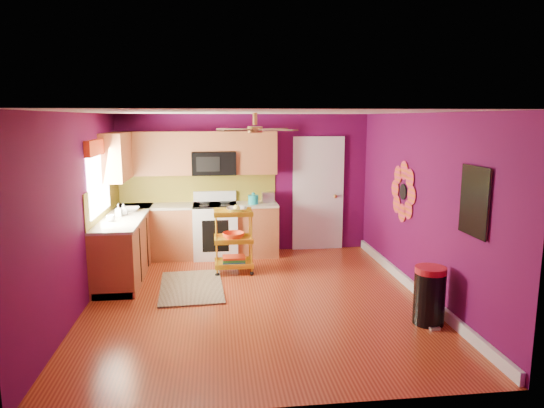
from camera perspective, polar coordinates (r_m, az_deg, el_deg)
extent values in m
plane|color=maroon|center=(6.70, -1.74, -11.17)|extent=(5.00, 5.00, 0.00)
cube|color=#560942|center=(8.82, -3.20, 2.39)|extent=(4.50, 0.04, 2.50)
cube|color=#560942|center=(3.94, 1.37, -7.33)|extent=(4.50, 0.04, 2.50)
cube|color=#560942|center=(6.56, -21.77, -1.00)|extent=(0.04, 5.00, 2.50)
cube|color=#560942|center=(6.92, 17.10, -0.18)|extent=(0.04, 5.00, 2.50)
cube|color=silver|center=(6.25, -1.86, 10.73)|extent=(4.50, 5.00, 0.04)
cube|color=white|center=(7.20, 16.39, -9.46)|extent=(0.05, 4.90, 0.14)
cube|color=brown|center=(7.96, -16.82, -4.76)|extent=(0.60, 2.30, 0.90)
cube|color=brown|center=(8.66, -8.66, -3.24)|extent=(2.80, 0.60, 0.90)
cube|color=beige|center=(7.85, -17.00, -1.44)|extent=(0.63, 2.30, 0.04)
cube|color=beige|center=(8.56, -8.74, -0.18)|extent=(2.80, 0.63, 0.04)
cube|color=black|center=(8.06, -16.68, -7.51)|extent=(0.54, 2.30, 0.10)
cube|color=black|center=(8.76, -8.59, -5.79)|extent=(2.80, 0.54, 0.10)
cube|color=white|center=(8.62, -6.67, -3.19)|extent=(0.76, 0.66, 0.92)
cube|color=black|center=(8.53, -6.73, -0.14)|extent=(0.76, 0.62, 0.03)
cube|color=white|center=(8.78, -6.75, 0.92)|extent=(0.76, 0.06, 0.18)
cube|color=black|center=(8.31, -6.66, -3.76)|extent=(0.45, 0.02, 0.55)
cube|color=brown|center=(8.64, -13.80, 5.79)|extent=(1.32, 0.33, 0.75)
cube|color=brown|center=(8.61, -1.90, 6.06)|extent=(0.72, 0.33, 0.75)
cube|color=brown|center=(8.57, -6.89, 7.34)|extent=(0.76, 0.33, 0.34)
cube|color=brown|center=(8.24, -17.64, 5.41)|extent=(0.33, 1.30, 0.75)
cube|color=black|center=(8.56, -6.84, 4.79)|extent=(0.76, 0.38, 0.40)
cube|color=#6A6717|center=(8.81, -8.73, 1.91)|extent=(2.80, 0.01, 0.51)
cube|color=#6A6717|center=(7.86, -19.18, 0.49)|extent=(0.01, 2.30, 0.51)
cube|color=white|center=(7.52, -19.74, 2.78)|extent=(0.03, 1.20, 1.00)
cube|color=red|center=(7.47, -19.73, 6.36)|extent=(0.08, 1.35, 0.22)
cube|color=white|center=(9.01, 5.42, 1.08)|extent=(0.85, 0.04, 2.05)
cube|color=white|center=(8.99, 5.45, 1.06)|extent=(0.95, 0.02, 2.15)
sphere|color=#BF8C3F|center=(9.03, 7.48, 0.90)|extent=(0.07, 0.07, 0.07)
cylinder|color=black|center=(7.44, 15.16, 1.39)|extent=(0.01, 0.24, 0.24)
cube|color=#189F88|center=(5.63, 22.78, 0.30)|extent=(0.03, 0.52, 0.72)
cube|color=black|center=(5.62, 22.65, 0.30)|extent=(0.01, 0.56, 0.76)
cylinder|color=#BF8C3F|center=(6.45, -2.01, 10.00)|extent=(0.06, 0.06, 0.16)
cylinder|color=#BF8C3F|center=(6.45, -2.00, 8.75)|extent=(0.20, 0.20, 0.08)
cube|color=#4C2D19|center=(6.74, 0.11, 8.82)|extent=(0.47, 0.47, 0.01)
cube|color=#4C2D19|center=(6.70, -4.52, 8.78)|extent=(0.47, 0.47, 0.01)
cube|color=#4C2D19|center=(6.16, -4.32, 8.67)|extent=(0.47, 0.47, 0.01)
cube|color=#4C2D19|center=(6.21, 0.71, 8.71)|extent=(0.47, 0.47, 0.01)
cube|color=#301E10|center=(7.23, -9.45, -9.59)|extent=(0.96, 1.49, 0.02)
cylinder|color=gold|center=(7.51, -6.54, -4.79)|extent=(0.03, 0.03, 0.93)
cylinder|color=gold|center=(7.53, -2.42, -4.68)|extent=(0.03, 0.03, 0.93)
cylinder|color=gold|center=(7.87, -6.57, -4.09)|extent=(0.03, 0.03, 0.93)
cylinder|color=gold|center=(7.89, -2.65, -3.99)|extent=(0.03, 0.03, 0.93)
sphere|color=black|center=(7.64, -6.46, -8.25)|extent=(0.07, 0.07, 0.07)
sphere|color=black|center=(7.66, -2.40, -8.14)|extent=(0.07, 0.07, 0.07)
sphere|color=black|center=(8.00, -6.50, -7.41)|extent=(0.07, 0.07, 0.07)
sphere|color=black|center=(8.02, -2.62, -7.31)|extent=(0.07, 0.07, 0.07)
cube|color=gold|center=(7.59, -4.59, -1.13)|extent=(0.61, 0.44, 0.03)
cube|color=gold|center=(7.69, -4.54, -4.26)|extent=(0.61, 0.44, 0.03)
cube|color=gold|center=(7.80, -4.50, -7.08)|extent=(0.61, 0.44, 0.03)
imported|color=beige|center=(7.59, -4.18, -0.70)|extent=(0.33, 0.33, 0.08)
sphere|color=yellow|center=(7.58, -4.18, -0.51)|extent=(0.11, 0.11, 0.11)
imported|color=red|center=(7.67, -4.55, -3.76)|extent=(0.35, 0.35, 0.11)
cube|color=navy|center=(7.79, -4.51, -6.81)|extent=(0.35, 0.27, 0.04)
cube|color=#267233|center=(7.77, -4.51, -6.52)|extent=(0.35, 0.27, 0.04)
cube|color=red|center=(7.76, -4.52, -6.27)|extent=(0.35, 0.27, 0.03)
cylinder|color=black|center=(6.16, 18.00, -10.51)|extent=(0.42, 0.42, 0.63)
cylinder|color=red|center=(6.05, 18.18, -7.40)|extent=(0.37, 0.37, 0.07)
cube|color=beige|center=(6.12, 18.58, -13.71)|extent=(0.13, 0.08, 0.03)
cylinder|color=teal|center=(8.49, -2.21, 0.53)|extent=(0.18, 0.18, 0.16)
sphere|color=teal|center=(8.47, -2.21, 1.19)|extent=(0.06, 0.06, 0.06)
cube|color=beige|center=(8.68, -0.47, 0.81)|extent=(0.22, 0.15, 0.18)
imported|color=#EA3F72|center=(7.74, -17.62, -0.75)|extent=(0.09, 0.09, 0.20)
imported|color=white|center=(7.84, -17.06, -0.65)|extent=(0.14, 0.14, 0.18)
imported|color=white|center=(8.15, -16.27, -0.61)|extent=(0.27, 0.27, 0.07)
imported|color=white|center=(7.44, -18.44, -1.61)|extent=(0.12, 0.12, 0.10)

